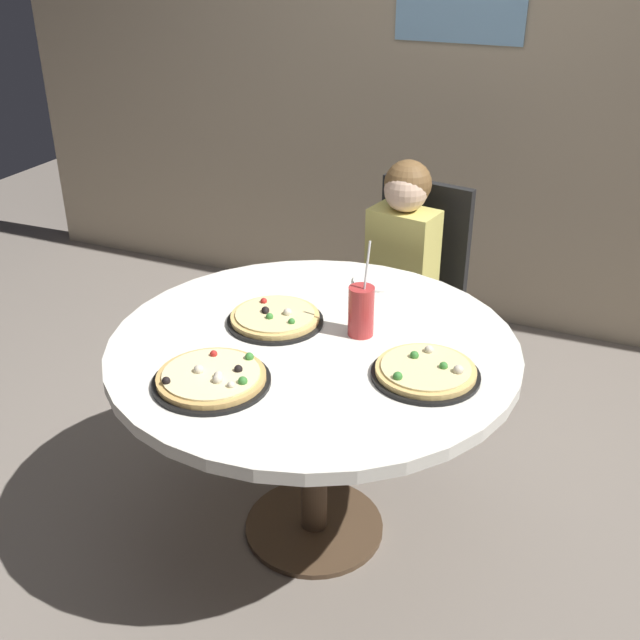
# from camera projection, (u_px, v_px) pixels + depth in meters

# --- Properties ---
(ground_plane) EXTENTS (8.00, 8.00, 0.00)m
(ground_plane) POSITION_uv_depth(u_px,v_px,m) (314.00, 528.00, 2.68)
(ground_plane) COLOR slate
(wall_with_window) EXTENTS (5.20, 0.14, 2.90)m
(wall_with_window) POSITION_uv_depth(u_px,v_px,m) (480.00, 26.00, 3.53)
(wall_with_window) COLOR tan
(wall_with_window) RESTS_ON ground_plane
(dining_table) EXTENTS (1.26, 1.26, 0.75)m
(dining_table) POSITION_uv_depth(u_px,v_px,m) (313.00, 368.00, 2.38)
(dining_table) COLOR silver
(dining_table) RESTS_ON ground_plane
(chair_wooden) EXTENTS (0.46, 0.46, 0.95)m
(chair_wooden) POSITION_uv_depth(u_px,v_px,m) (412.00, 284.00, 3.22)
(chair_wooden) COLOR black
(chair_wooden) RESTS_ON ground_plane
(diner_child) EXTENTS (0.31, 0.43, 1.08)m
(diner_child) POSITION_uv_depth(u_px,v_px,m) (391.00, 310.00, 3.11)
(diner_child) COLOR #3F4766
(diner_child) RESTS_ON ground_plane
(pizza_veggie) EXTENTS (0.33, 0.33, 0.05)m
(pizza_veggie) POSITION_uv_depth(u_px,v_px,m) (212.00, 378.00, 2.12)
(pizza_veggie) COLOR black
(pizza_veggie) RESTS_ON dining_table
(pizza_cheese) EXTENTS (0.31, 0.31, 0.05)m
(pizza_cheese) POSITION_uv_depth(u_px,v_px,m) (426.00, 371.00, 2.15)
(pizza_cheese) COLOR black
(pizza_cheese) RESTS_ON dining_table
(pizza_pepperoni) EXTENTS (0.31, 0.31, 0.05)m
(pizza_pepperoni) POSITION_uv_depth(u_px,v_px,m) (275.00, 318.00, 2.44)
(pizza_pepperoni) COLOR black
(pizza_pepperoni) RESTS_ON dining_table
(soda_cup) EXTENTS (0.08, 0.08, 0.31)m
(soda_cup) POSITION_uv_depth(u_px,v_px,m) (361.00, 311.00, 2.34)
(soda_cup) COLOR #B73333
(soda_cup) RESTS_ON dining_table
(plate_small) EXTENTS (0.18, 0.18, 0.01)m
(plate_small) POSITION_uv_depth(u_px,v_px,m) (378.00, 281.00, 2.71)
(plate_small) COLOR white
(plate_small) RESTS_ON dining_table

